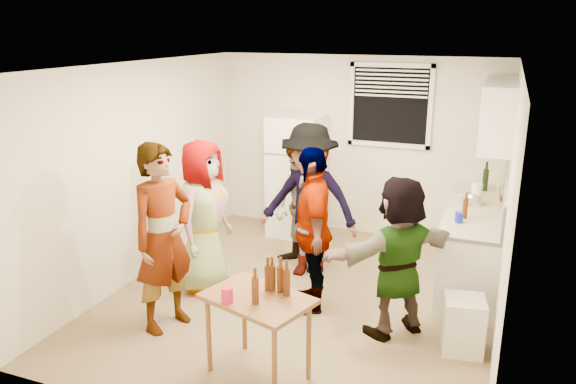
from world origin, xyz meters
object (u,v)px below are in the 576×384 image
at_px(wine_bottle, 484,191).
at_px(blue_cup, 459,222).
at_px(guest_back_right, 308,274).
at_px(kettle, 472,205).
at_px(red_cup, 228,302).
at_px(guest_black, 311,306).
at_px(refrigerator, 297,176).
at_px(beer_bottle_counter, 464,218).
at_px(guest_grey, 207,287).
at_px(guest_orange, 394,331).
at_px(serving_table, 259,374).
at_px(trash_bin, 463,326).
at_px(guest_stripe, 169,325).
at_px(guest_back_left, 301,268).
at_px(beer_bottle_table, 268,290).

bearing_deg(wine_bottle, blue_cup, -98.26).
bearing_deg(guest_back_right, kettle, 20.80).
height_order(red_cup, guest_black, red_cup).
height_order(refrigerator, blue_cup, refrigerator).
bearing_deg(guest_black, beer_bottle_counter, 96.94).
bearing_deg(guest_back_right, guest_grey, -139.94).
bearing_deg(guest_orange, serving_table, 3.68).
distance_m(kettle, wine_bottle, 0.66).
distance_m(wine_bottle, guest_orange, 2.47).
bearing_deg(trash_bin, beer_bottle_counter, 96.64).
height_order(wine_bottle, guest_stripe, wine_bottle).
height_order(red_cup, guest_back_left, red_cup).
xyz_separation_m(wine_bottle, guest_grey, (-2.84, -2.03, -0.90)).
xyz_separation_m(trash_bin, guest_orange, (-0.64, 0.11, -0.25)).
bearing_deg(kettle, blue_cup, -94.60).
bearing_deg(trash_bin, guest_back_right, 150.31).
bearing_deg(red_cup, blue_cup, 53.52).
bearing_deg(guest_orange, guest_back_right, -83.83).
bearing_deg(guest_back_right, guest_back_left, 139.01).
height_order(wine_bottle, red_cup, wine_bottle).
bearing_deg(kettle, beer_bottle_table, -117.01).
bearing_deg(kettle, guest_orange, -106.40).
xyz_separation_m(red_cup, guest_grey, (-1.04, 1.47, -0.73)).
distance_m(beer_bottle_counter, trash_bin, 1.33).
distance_m(refrigerator, wine_bottle, 2.50).
height_order(kettle, beer_bottle_table, kettle).
bearing_deg(guest_orange, red_cup, 2.58).
bearing_deg(guest_back_right, guest_stripe, -117.38).
bearing_deg(beer_bottle_counter, guest_grey, -162.30).
relative_size(refrigerator, beer_bottle_counter, 8.04).
bearing_deg(refrigerator, kettle, -15.74).
bearing_deg(wine_bottle, beer_bottle_counter, -97.29).
bearing_deg(guest_grey, blue_cup, -74.22).
distance_m(guest_stripe, guest_black, 1.49).
relative_size(wine_bottle, beer_bottle_counter, 1.30).
distance_m(kettle, guest_back_left, 2.18).
bearing_deg(trash_bin, guest_orange, 169.80).
xyz_separation_m(blue_cup, red_cup, (-1.60, -2.16, -0.17)).
height_order(blue_cup, guest_stripe, blue_cup).
xyz_separation_m(blue_cup, guest_black, (-1.39, -0.67, -0.90)).
distance_m(trash_bin, guest_stripe, 2.84).
distance_m(wine_bottle, guest_stripe, 4.12).
xyz_separation_m(refrigerator, guest_black, (0.92, -2.04, -0.85)).
bearing_deg(wine_bottle, guest_orange, -106.51).
height_order(beer_bottle_counter, red_cup, beer_bottle_counter).
xyz_separation_m(kettle, beer_bottle_table, (-1.48, -2.53, -0.17)).
distance_m(wine_bottle, guest_black, 2.71).
distance_m(trash_bin, guest_black, 1.62).
bearing_deg(guest_orange, refrigerator, -96.50).
xyz_separation_m(kettle, guest_black, (-1.48, -1.36, -0.90)).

